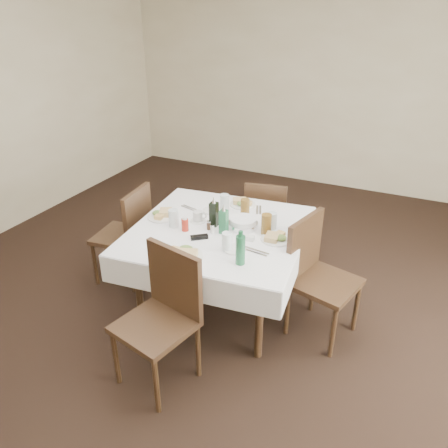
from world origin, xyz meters
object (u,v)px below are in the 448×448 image
Objects in this scene: dining_table at (219,237)px; ketchup_bottle at (185,224)px; water_s at (227,242)px; chair_east at (315,270)px; oil_cruet_green at (224,221)px; green_bottle at (240,249)px; bread_basket at (243,223)px; coffee_mug at (198,217)px; water_e at (272,221)px; chair_north at (266,215)px; chair_west at (129,230)px; oil_cruet_dark at (214,213)px; water_n at (224,202)px; chair_south at (164,309)px; water_w at (174,218)px.

dining_table is 0.30m from ketchup_bottle.
chair_east is at bearing 29.01° from water_s.
green_bottle reaches higher than oil_cruet_green.
coffee_mug is at bearing -170.54° from bread_basket.
water_e is 0.40m from oil_cruet_green.
chair_north is 0.92× the size of chair_west.
oil_cruet_dark reaches higher than dining_table.
chair_north is 0.86m from water_e.
coffee_mug is at bearing 162.19° from oil_cruet_green.
water_n reaches higher than water_e.
chair_west reaches higher than dining_table.
chair_east is 1.08m from ketchup_bottle.
chair_east reaches higher than dining_table.
bread_basket is 0.96× the size of oil_cruet_green.
water_s is 0.56× the size of oil_cruet_green.
water_e reaches higher than bread_basket.
chair_east is at bearing 7.87° from oil_cruet_green.
oil_cruet_dark reaches higher than chair_west.
water_s is at bearing 71.19° from chair_south.
water_e is 0.70m from ketchup_bottle.
chair_south is 1.24m from water_n.
oil_cruet_green is (-0.14, 0.23, 0.04)m from water_s.
water_n is at bearing 114.43° from oil_cruet_green.
chair_north is 5.83× the size of water_w.
water_n is 0.61× the size of bread_basket.
dining_table is at bearing 126.27° from water_s.
oil_cruet_dark is (0.29, 0.16, 0.04)m from water_w.
water_s is 0.55× the size of green_bottle.
water_e is 0.57× the size of bread_basket.
chair_east is at bearing 8.54° from water_w.
chair_east is at bearing -4.65° from bread_basket.
oil_cruet_green reaches higher than chair_east.
ketchup_bottle is (-0.43, 0.14, -0.01)m from water_s.
chair_east reaches higher than water_w.
oil_cruet_green is (0.13, -0.08, -0.00)m from oil_cruet_dark.
water_e is (0.18, 0.47, -0.00)m from water_s.
chair_south reaches higher than water_w.
chair_east is 0.52m from water_e.
chair_north is 6.38× the size of coffee_mug.
ketchup_bottle is at bearing -133.32° from oil_cruet_dark.
water_e is (0.38, 1.04, 0.27)m from chair_south.
water_w is (-0.43, -1.04, 0.34)m from chair_north.
oil_cruet_green is (-0.10, -0.15, 0.07)m from bread_basket.
water_s is at bearing -37.75° from coffee_mug.
oil_cruet_green is 2.06× the size of ketchup_bottle.
chair_south reaches higher than chair_west.
chair_south is 6.67× the size of water_n.
oil_cruet_green is 0.47m from green_bottle.
ketchup_bottle is 0.90× the size of coffee_mug.
water_s reaches higher than bread_basket.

